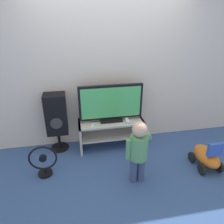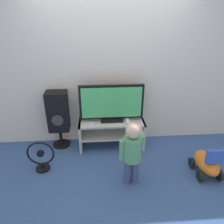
{
  "view_description": "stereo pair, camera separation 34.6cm",
  "coord_description": "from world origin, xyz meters",
  "px_view_note": "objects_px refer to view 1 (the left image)",
  "views": [
    {
      "loc": [
        -0.57,
        -2.94,
        2.21
      ],
      "look_at": [
        0.0,
        0.12,
        0.7
      ],
      "focal_mm": 35.0,
      "sensor_mm": 36.0,
      "label": 1
    },
    {
      "loc": [
        -0.23,
        -2.98,
        2.21
      ],
      "look_at": [
        0.0,
        0.12,
        0.7
      ],
      "focal_mm": 35.0,
      "sensor_mm": 36.0,
      "label": 2
    }
  ],
  "objects_px": {
    "game_console": "(127,121)",
    "ride_on_toy": "(207,156)",
    "speaker_tower": "(56,115)",
    "remote_primary": "(92,126)",
    "television": "(111,104)",
    "floor_fan": "(44,162)",
    "child": "(139,147)"
  },
  "relations": [
    {
      "from": "television",
      "to": "remote_primary",
      "type": "xyz_separation_m",
      "value": [
        -0.32,
        -0.14,
        -0.29
      ]
    },
    {
      "from": "game_console",
      "to": "floor_fan",
      "type": "bearing_deg",
      "value": -161.11
    },
    {
      "from": "television",
      "to": "ride_on_toy",
      "type": "relative_size",
      "value": 1.95
    },
    {
      "from": "speaker_tower",
      "to": "ride_on_toy",
      "type": "distance_m",
      "value": 2.41
    },
    {
      "from": "remote_primary",
      "to": "speaker_tower",
      "type": "distance_m",
      "value": 0.61
    },
    {
      "from": "remote_primary",
      "to": "floor_fan",
      "type": "xyz_separation_m",
      "value": [
        -0.75,
        -0.41,
        -0.29
      ]
    },
    {
      "from": "ride_on_toy",
      "to": "speaker_tower",
      "type": "bearing_deg",
      "value": 157.56
    },
    {
      "from": "speaker_tower",
      "to": "floor_fan",
      "type": "relative_size",
      "value": 2.03
    },
    {
      "from": "remote_primary",
      "to": "child",
      "type": "height_order",
      "value": "child"
    },
    {
      "from": "television",
      "to": "child",
      "type": "height_order",
      "value": "television"
    },
    {
      "from": "television",
      "to": "game_console",
      "type": "xyz_separation_m",
      "value": [
        0.26,
        -0.1,
        -0.28
      ]
    },
    {
      "from": "remote_primary",
      "to": "ride_on_toy",
      "type": "bearing_deg",
      "value": -22.45
    },
    {
      "from": "game_console",
      "to": "floor_fan",
      "type": "xyz_separation_m",
      "value": [
        -1.33,
        -0.45,
        -0.3
      ]
    },
    {
      "from": "floor_fan",
      "to": "remote_primary",
      "type": "bearing_deg",
      "value": 28.54
    },
    {
      "from": "speaker_tower",
      "to": "floor_fan",
      "type": "bearing_deg",
      "value": -106.83
    },
    {
      "from": "television",
      "to": "ride_on_toy",
      "type": "height_order",
      "value": "television"
    },
    {
      "from": "remote_primary",
      "to": "floor_fan",
      "type": "height_order",
      "value": "remote_primary"
    },
    {
      "from": "game_console",
      "to": "speaker_tower",
      "type": "height_order",
      "value": "speaker_tower"
    },
    {
      "from": "child",
      "to": "ride_on_toy",
      "type": "relative_size",
      "value": 1.75
    },
    {
      "from": "game_console",
      "to": "ride_on_toy",
      "type": "bearing_deg",
      "value": -34.41
    },
    {
      "from": "game_console",
      "to": "child",
      "type": "height_order",
      "value": "child"
    },
    {
      "from": "floor_fan",
      "to": "ride_on_toy",
      "type": "relative_size",
      "value": 0.93
    },
    {
      "from": "game_console",
      "to": "child",
      "type": "distance_m",
      "value": 0.8
    },
    {
      "from": "television",
      "to": "ride_on_toy",
      "type": "distance_m",
      "value": 1.66
    },
    {
      "from": "child",
      "to": "ride_on_toy",
      "type": "distance_m",
      "value": 1.16
    },
    {
      "from": "game_console",
      "to": "floor_fan",
      "type": "height_order",
      "value": "game_console"
    },
    {
      "from": "television",
      "to": "remote_primary",
      "type": "bearing_deg",
      "value": -155.94
    },
    {
      "from": "game_console",
      "to": "child",
      "type": "bearing_deg",
      "value": -93.34
    },
    {
      "from": "floor_fan",
      "to": "speaker_tower",
      "type": "bearing_deg",
      "value": 73.17
    },
    {
      "from": "game_console",
      "to": "ride_on_toy",
      "type": "xyz_separation_m",
      "value": [
        1.05,
        -0.72,
        -0.32
      ]
    },
    {
      "from": "speaker_tower",
      "to": "ride_on_toy",
      "type": "bearing_deg",
      "value": -22.44
    },
    {
      "from": "game_console",
      "to": "speaker_tower",
      "type": "relative_size",
      "value": 0.18
    }
  ]
}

